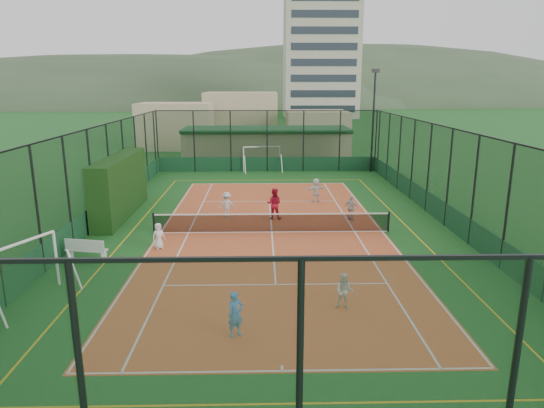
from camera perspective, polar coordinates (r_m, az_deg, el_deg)
The scene contains 20 objects.
ground at distance 24.01m, azimuth -0.02°, elevation -3.36°, with size 300.00×300.00×0.00m, color #1D5520.
court_slab at distance 24.01m, azimuth -0.02°, elevation -3.35°, with size 11.17×23.97×0.01m, color #C9472C.
tennis_net at distance 23.86m, azimuth -0.02°, elevation -2.14°, with size 11.67×0.12×1.06m, color black, non-canonical shape.
perimeter_fence at distance 23.38m, azimuth -0.02°, elevation 2.50°, with size 18.12×34.12×5.00m, color black, non-canonical shape.
floodlight_ne at distance 40.65m, azimuth 11.81°, elevation 9.48°, with size 0.60×0.26×8.25m, color black, non-canonical shape.
clubhouse at distance 45.25m, azimuth -0.66°, elevation 6.97°, with size 15.20×7.20×3.15m, color tan, non-canonical shape.
apartment_tower at distance 105.93m, azimuth 5.76°, elevation 18.28°, with size 15.00×12.00×30.00m, color beige.
distant_hills at distance 173.05m, azimuth -1.17°, elevation 11.74°, with size 200.00×60.00×24.00m, color #384C33, non-canonical shape.
hedge_left at distance 28.00m, azimuth -17.44°, elevation 2.00°, with size 1.13×7.52×3.29m, color black.
white_bench at distance 21.63m, azimuth -21.00°, elevation -4.96°, with size 1.74×0.48×0.98m, color white, non-canonical shape.
futsal_goal_near at distance 18.38m, azimuth -27.50°, elevation -7.24°, with size 0.92×3.17×2.04m, color white, non-canonical shape.
futsal_goal_far at distance 40.47m, azimuth -1.22°, elevation 5.32°, with size 3.16×0.92×2.04m, color white, non-canonical shape.
child_near_left at distance 22.11m, azimuth -13.21°, elevation -3.68°, with size 0.57×0.37×1.17m, color white.
child_near_mid at distance 14.42m, azimuth -4.32°, elevation -12.79°, with size 0.50×0.33×1.37m, color #4E8DDD.
child_near_right at distance 16.17m, azimuth 8.50°, elevation -10.12°, with size 0.59×0.46×1.21m, color white.
child_far_left at distance 26.59m, azimuth -5.34°, elevation -0.09°, with size 0.91×0.52×1.41m, color silver.
child_far_right at distance 26.29m, azimuth 9.30°, elevation -0.46°, with size 0.78×0.33×1.33m, color silver.
child_far_back at distance 30.07m, azimuth 5.18°, elevation 1.65°, with size 1.37×0.44×1.48m, color white.
coach at distance 26.12m, azimuth 0.26°, elevation 0.04°, with size 0.82×0.64×1.69m, color #B4132C.
tennis_balls at distance 25.47m, azimuth 2.40°, elevation -2.24°, with size 3.11×1.40×0.07m.
Camera 1 is at (-0.52, -22.89, 7.22)m, focal length 32.00 mm.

